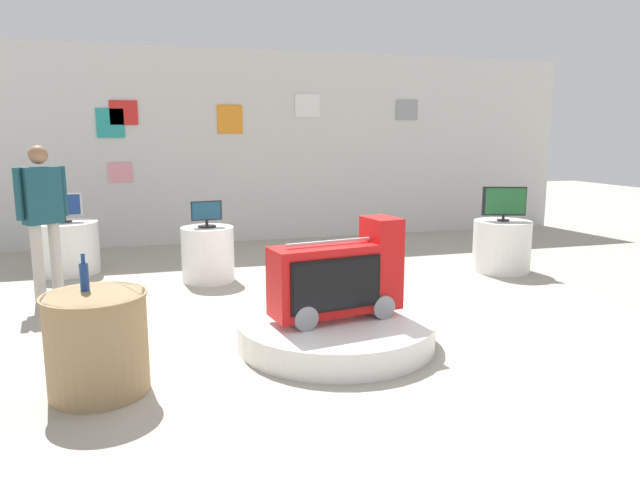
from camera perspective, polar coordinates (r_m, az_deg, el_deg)
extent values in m
plane|color=#A8A091|center=(5.56, 1.56, -8.90)|extent=(30.00, 30.00, 0.00)
cube|color=silver|center=(10.18, -7.15, 9.02)|extent=(12.12, 0.10, 3.24)
cube|color=white|center=(10.35, -1.25, 13.04)|extent=(0.45, 0.02, 0.40)
cube|color=teal|center=(10.01, -19.89, 10.73)|extent=(0.42, 0.02, 0.46)
cube|color=pink|center=(10.02, -19.01, 6.29)|extent=(0.36, 0.02, 0.32)
cube|color=gray|center=(10.98, 8.52, 12.50)|extent=(0.42, 0.02, 0.36)
cube|color=red|center=(10.00, -18.71, 11.75)|extent=(0.43, 0.02, 0.38)
cube|color=beige|center=(10.17, -25.60, 4.26)|extent=(0.39, 0.02, 0.41)
cube|color=orange|center=(10.08, -8.84, 11.63)|extent=(0.42, 0.02, 0.48)
cylinder|color=white|center=(5.20, 1.56, -8.91)|extent=(1.74, 1.74, 0.23)
cylinder|color=gray|center=(4.98, -2.27, -7.11)|extent=(0.28, 0.45, 0.21)
cylinder|color=gray|center=(5.31, 5.18, -6.05)|extent=(0.28, 0.45, 0.21)
cube|color=red|center=(5.07, 1.59, -3.79)|extent=(1.21, 0.56, 0.60)
cube|color=red|center=(5.20, 6.07, 1.07)|extent=(0.31, 0.41, 0.21)
cube|color=black|center=(4.86, 1.66, -4.41)|extent=(0.82, 0.15, 0.45)
cube|color=black|center=(4.86, 1.66, -4.41)|extent=(0.78, 0.15, 0.41)
cube|color=#B2B2B7|center=(5.00, 1.61, -0.13)|extent=(0.92, 0.18, 0.02)
cylinder|color=white|center=(8.24, 17.39, -0.58)|extent=(0.76, 0.76, 0.69)
cylinder|color=black|center=(8.18, 17.52, 1.87)|extent=(0.16, 0.16, 0.02)
cylinder|color=black|center=(8.18, 17.54, 2.13)|extent=(0.04, 0.04, 0.05)
cube|color=black|center=(8.15, 17.62, 3.66)|extent=(0.57, 0.21, 0.39)
cube|color=#1E5B2D|center=(8.14, 17.74, 3.64)|extent=(0.51, 0.17, 0.35)
cylinder|color=white|center=(8.46, -23.59, -0.69)|extent=(0.83, 0.83, 0.69)
cylinder|color=black|center=(8.41, -23.76, 1.69)|extent=(0.19, 0.19, 0.02)
cylinder|color=black|center=(8.40, -23.78, 1.97)|extent=(0.04, 0.04, 0.07)
cube|color=silver|center=(8.38, -23.87, 3.19)|extent=(0.46, 0.09, 0.29)
cube|color=navy|center=(8.36, -23.91, 3.17)|extent=(0.42, 0.06, 0.26)
cylinder|color=white|center=(7.47, -10.94, -1.37)|extent=(0.66, 0.66, 0.69)
cylinder|color=black|center=(7.41, -11.03, 1.33)|extent=(0.23, 0.23, 0.02)
cylinder|color=black|center=(7.40, -11.04, 1.66)|extent=(0.04, 0.04, 0.07)
cube|color=black|center=(7.38, -11.08, 2.85)|extent=(0.38, 0.07, 0.24)
cube|color=navy|center=(7.36, -11.08, 2.83)|extent=(0.35, 0.05, 0.22)
cylinder|color=#9E7F56|center=(4.47, -21.00, -9.48)|extent=(0.70, 0.70, 0.73)
cylinder|color=#9E7F56|center=(4.37, -21.30, -5.05)|extent=(0.72, 0.72, 0.02)
cylinder|color=navy|center=(4.46, -22.12, -3.40)|extent=(0.06, 0.06, 0.20)
cylinder|color=navy|center=(4.43, -22.24, -1.70)|extent=(0.03, 0.03, 0.07)
cylinder|color=#B2ADA3|center=(7.14, -24.46, -1.90)|extent=(0.12, 0.12, 0.87)
cylinder|color=#B2ADA3|center=(7.06, -25.93, -2.14)|extent=(0.12, 0.12, 0.87)
cube|color=#194751|center=(6.99, -25.65, 3.96)|extent=(0.43, 0.38, 0.61)
sphere|color=#8C6647|center=(6.96, -25.93, 7.54)|extent=(0.20, 0.20, 0.20)
cylinder|color=#194751|center=(7.09, -23.90, 4.42)|extent=(0.08, 0.08, 0.55)
cylinder|color=#194751|center=(6.89, -27.49, 4.00)|extent=(0.08, 0.08, 0.55)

